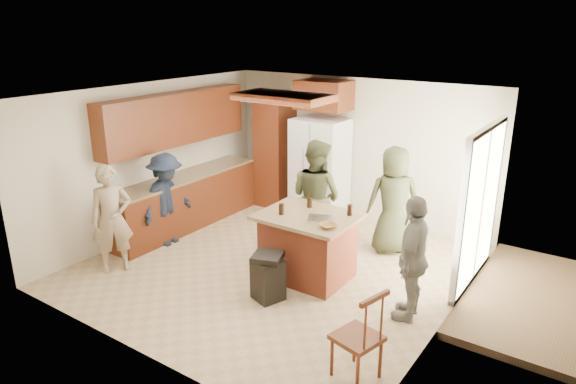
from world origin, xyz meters
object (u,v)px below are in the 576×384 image
Objects in this scene: spindle_chair at (359,338)px; person_behind_right at (393,200)px; person_front_left at (112,219)px; kitchen_island at (308,246)px; person_behind_left at (316,196)px; person_counter at (167,200)px; refrigerator at (320,169)px; person_side_right at (413,258)px; trash_bin at (268,276)px.

person_behind_right is at bearing 107.72° from spindle_chair.
person_front_left is 4.11m from person_behind_right.
person_behind_right is at bearing 67.52° from kitchen_island.
person_behind_left reaches higher than person_front_left.
person_counter is 2.77m from refrigerator.
person_behind_left is 2.35m from person_counter.
person_side_right reaches higher than trash_bin.
person_behind_right is 1.88m from person_side_right.
person_behind_left is at bearing -125.37° from person_side_right.
person_front_left is 1.56× the size of spindle_chair.
refrigerator reaches higher than person_front_left.
person_side_right is at bearing 82.16° from person_behind_right.
refrigerator is 4.54m from spindle_chair.
person_side_right is 3.51m from refrigerator.
spindle_chair is (1.95, -2.37, -0.43)m from person_behind_left.
trash_bin is (1.00, -2.92, -0.58)m from refrigerator.
person_counter is (-3.05, -1.75, -0.09)m from person_behind_right.
person_behind_left is 0.98× the size of refrigerator.
person_behind_right is 1.12× the size of person_counter.
person_counter is at bearing -173.27° from kitchen_island.
trash_bin is 1.82m from spindle_chair.
person_behind_right is 3.16m from spindle_chair.
trash_bin is at bearing 34.46° from person_behind_right.
person_behind_left is at bearing 129.46° from spindle_chair.
person_side_right is 2.46× the size of trash_bin.
person_behind_left is 1.00m from kitchen_island.
person_behind_left is 1.77× the size of spindle_chair.
person_side_right reaches higher than person_counter.
person_front_left is at bearing -81.29° from person_side_right.
kitchen_island is 0.81m from trash_bin.
person_front_left is 3.97m from spindle_chair.
person_behind_left is 2.79× the size of trash_bin.
person_side_right reaches higher than kitchen_island.
person_behind_left is 1.18× the size of person_counter.
person_counter is 0.83× the size of refrigerator.
person_front_left is 1.21× the size of kitchen_island.
refrigerator is (-0.71, 1.29, 0.02)m from person_behind_left.
refrigerator is (1.29, 3.49, 0.12)m from person_front_left.
refrigerator is at bearing 117.32° from kitchen_island.
person_side_right is at bearing 90.18° from spindle_chair.
trash_bin is at bearing -71.09° from refrigerator.
person_behind_right is 1.83m from refrigerator.
person_behind_right is (2.99, 2.82, 0.06)m from person_front_left.
person_behind_left is 1.17m from person_behind_right.
person_front_left is at bearing -166.07° from trash_bin.
person_behind_left is 1.48m from refrigerator.
person_behind_right reaches higher than person_front_left.
person_side_right reaches higher than spindle_chair.
person_side_right is (1.94, -1.00, -0.11)m from person_behind_left.
refrigerator is (1.35, 2.42, 0.16)m from person_counter.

